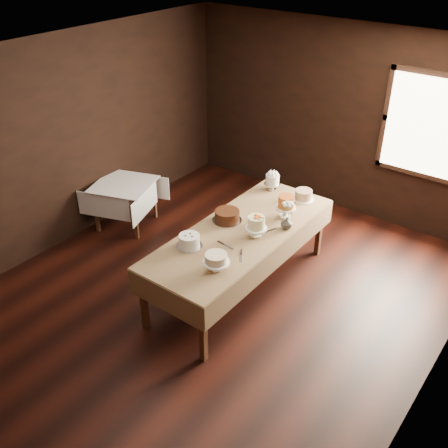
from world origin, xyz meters
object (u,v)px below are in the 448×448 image
at_px(cake_caramel, 286,208).
at_px(cake_server_c, 252,220).
at_px(cake_meringue, 272,183).
at_px(cake_server_d, 274,229).
at_px(cake_chocolate, 227,216).
at_px(display_table, 241,235).
at_px(cake_server_b, 241,258).
at_px(cake_speckled, 303,195).
at_px(side_table, 124,188).
at_px(cake_server_a, 228,247).
at_px(flower_vase, 287,223).
at_px(cake_flowers, 256,227).
at_px(cake_cream, 216,262).
at_px(cake_swirl, 189,241).

relative_size(cake_caramel, cake_server_c, 1.23).
relative_size(cake_meringue, cake_server_d, 0.97).
xyz_separation_m(cake_caramel, cake_chocolate, (-0.51, -0.51, -0.06)).
xyz_separation_m(display_table, cake_server_b, (0.33, -0.46, 0.06)).
relative_size(display_table, cake_server_b, 11.05).
xyz_separation_m(cake_speckled, cake_server_c, (-0.23, -0.83, -0.06)).
distance_m(cake_meringue, cake_chocolate, 1.02).
bearing_deg(display_table, cake_server_b, -54.06).
bearing_deg(cake_caramel, cake_speckled, 94.83).
distance_m(cake_caramel, cake_server_d, 0.36).
xyz_separation_m(side_table, cake_server_a, (2.31, -0.57, 0.22)).
distance_m(cake_speckled, cake_caramel, 0.53).
bearing_deg(cake_caramel, display_table, -112.18).
relative_size(side_table, flower_vase, 7.12).
xyz_separation_m(display_table, side_table, (-2.22, 0.21, -0.16)).
xyz_separation_m(cake_chocolate, cake_server_c, (0.24, 0.20, -0.06)).
bearing_deg(flower_vase, display_table, -136.69).
bearing_deg(cake_server_d, cake_meringue, 55.37).
bearing_deg(cake_server_d, cake_server_b, -155.57).
distance_m(cake_server_a, cake_server_c, 0.66).
bearing_deg(cake_flowers, flower_vase, 61.58).
xyz_separation_m(cake_server_c, flower_vase, (0.42, 0.09, 0.07)).
height_order(side_table, cake_server_a, cake_server_a).
distance_m(cake_chocolate, cake_cream, 1.00).
distance_m(cake_server_a, flower_vase, 0.80).
xyz_separation_m(cake_cream, cake_server_a, (-0.15, 0.42, -0.09)).
bearing_deg(cake_server_b, cake_cream, -50.09).
height_order(cake_meringue, flower_vase, cake_meringue).
bearing_deg(cake_chocolate, cake_speckled, 65.71).
bearing_deg(cake_server_c, cake_flowers, -170.70).
bearing_deg(flower_vase, cake_server_d, -133.56).
bearing_deg(cake_server_d, cake_server_c, 107.70).
height_order(cake_flowers, cake_server_c, cake_flowers).
xyz_separation_m(display_table, flower_vase, (0.40, 0.37, 0.13)).
xyz_separation_m(cake_meringue, cake_flowers, (0.48, -1.09, 0.01)).
bearing_deg(cake_swirl, side_table, 157.16).
xyz_separation_m(cake_meringue, cake_server_a, (0.36, -1.47, -0.10)).
xyz_separation_m(cake_chocolate, flower_vase, (0.66, 0.29, 0.01)).
height_order(cake_swirl, cake_server_a, cake_swirl).
bearing_deg(display_table, side_table, 174.69).
bearing_deg(cake_cream, cake_speckled, 91.25).
bearing_deg(cake_caramel, cake_cream, -90.12).
height_order(cake_chocolate, cake_cream, cake_cream).
height_order(cake_speckled, cake_server_a, cake_speckled).
bearing_deg(cake_chocolate, display_table, -18.07).
height_order(display_table, cake_cream, cake_cream).
height_order(cake_speckled, cake_server_c, cake_speckled).
distance_m(cake_cream, cake_server_d, 1.05).
distance_m(cake_chocolate, flower_vase, 0.72).
xyz_separation_m(cake_speckled, cake_swirl, (-0.46, -1.74, 0.01)).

